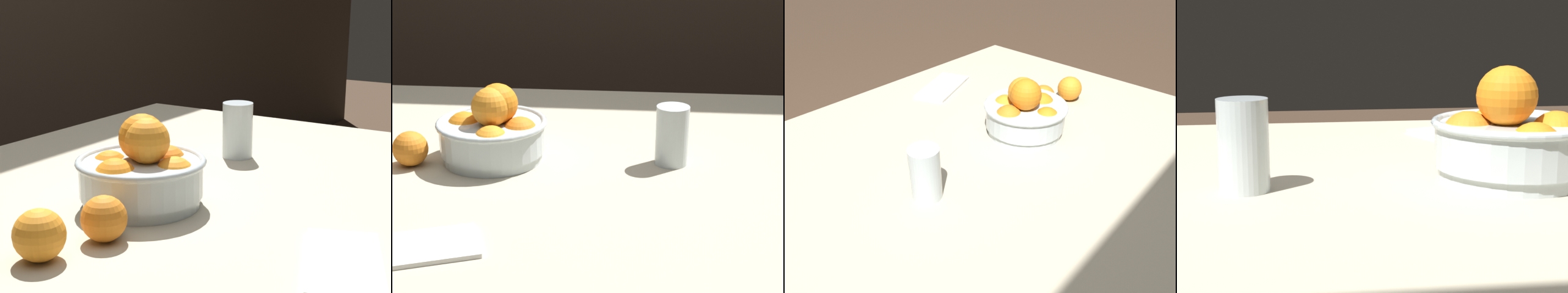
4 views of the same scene
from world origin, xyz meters
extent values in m
cube|color=#B7AD93|center=(0.00, 0.00, 0.71)|extent=(1.31, 1.09, 0.03)
cylinder|color=silver|center=(-0.13, 0.01, 0.74)|extent=(0.21, 0.21, 0.02)
cylinder|color=silver|center=(-0.13, 0.01, 0.78)|extent=(0.22, 0.22, 0.06)
torus|color=silver|center=(-0.13, 0.01, 0.81)|extent=(0.23, 0.23, 0.01)
sphere|color=orange|center=(-0.07, 0.00, 0.79)|extent=(0.08, 0.08, 0.08)
sphere|color=orange|center=(-0.14, 0.07, 0.79)|extent=(0.07, 0.07, 0.07)
sphere|color=orange|center=(-0.19, 0.02, 0.79)|extent=(0.08, 0.08, 0.08)
sphere|color=orange|center=(-0.12, -0.05, 0.79)|extent=(0.07, 0.07, 0.07)
sphere|color=orange|center=(-0.12, 0.02, 0.85)|extent=(0.08, 0.08, 0.08)
sphere|color=orange|center=(-0.13, 0.00, 0.85)|extent=(0.08, 0.08, 0.08)
cylinder|color=#F4A314|center=(0.24, 0.02, 0.77)|extent=(0.06, 0.06, 0.08)
cylinder|color=silver|center=(0.24, 0.02, 0.79)|extent=(0.07, 0.07, 0.12)
cube|color=white|center=(-0.18, -0.38, 0.73)|extent=(0.24, 0.18, 0.01)
camera|label=1|loc=(-1.00, -0.65, 1.12)|focal=60.00mm
camera|label=2|loc=(0.19, -1.23, 1.24)|focal=60.00mm
camera|label=3|loc=(0.63, 0.54, 1.28)|focal=35.00mm
camera|label=4|loc=(0.18, 0.87, 0.95)|focal=60.00mm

